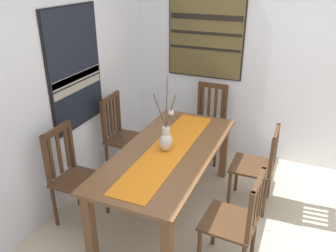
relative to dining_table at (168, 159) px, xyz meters
name	(u,v)px	position (x,y,z in m)	size (l,w,h in m)	color
ground_plane	(229,247)	(-0.25, -0.71, -0.64)	(6.40, 6.40, 0.03)	beige
wall_back	(47,81)	(-0.25, 1.15, 0.73)	(6.40, 0.12, 2.70)	silver
wall_side	(274,57)	(1.61, -0.71, 0.73)	(0.12, 6.40, 2.70)	silver
dining_table	(168,159)	(0.00, 0.00, 0.00)	(1.90, 0.87, 0.73)	brown
table_runner	(168,150)	(0.00, 0.00, 0.11)	(1.75, 0.36, 0.01)	orange
centerpiece_vase	(166,138)	(-0.01, 0.02, 0.23)	(0.27, 0.20, 0.68)	silver
chair_0	(258,165)	(0.46, -0.81, -0.13)	(0.42, 0.42, 0.90)	#4C301C
chair_1	(208,121)	(1.29, -0.03, -0.11)	(0.43, 0.43, 0.98)	#4C301C
chair_2	(73,175)	(-0.46, 0.81, -0.12)	(0.42, 0.42, 0.99)	#4C301C
chair_3	(236,221)	(-0.48, -0.79, -0.14)	(0.44, 0.44, 0.92)	#4C301C
chair_4	(121,134)	(0.49, 0.82, -0.11)	(0.43, 0.43, 0.99)	#4C301C
painting_on_back_wall	(75,69)	(0.09, 1.08, 0.77)	(0.84, 0.05, 1.24)	black
painting_on_side_wall	(206,34)	(1.54, 0.14, 0.95)	(0.05, 0.98, 1.12)	black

